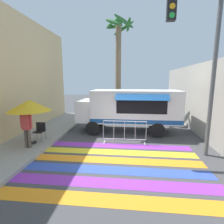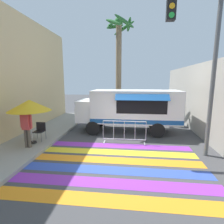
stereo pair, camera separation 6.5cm
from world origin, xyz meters
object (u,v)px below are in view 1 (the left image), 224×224
at_px(traffic_signal_pole, 189,41).
at_px(vendor_person, 26,126).
at_px(food_truck, 128,107).
at_px(palm_tree, 119,56).
at_px(folding_chair, 40,130).
at_px(barricade_front, 124,132).
at_px(patio_umbrella, 29,106).

height_order(traffic_signal_pole, vendor_person, traffic_signal_pole).
xyz_separation_m(food_truck, palm_tree, (-0.76, 2.96, 3.32)).
xyz_separation_m(traffic_signal_pole, folding_chair, (-6.51, 0.71, -3.81)).
height_order(vendor_person, barricade_front, vendor_person).
distance_m(food_truck, palm_tree, 4.52).
height_order(patio_umbrella, folding_chair, patio_umbrella).
height_order(folding_chair, palm_tree, palm_tree).
relative_size(patio_umbrella, barricade_front, 0.97).
height_order(patio_umbrella, barricade_front, patio_umbrella).
distance_m(traffic_signal_pole, barricade_front, 4.69).
distance_m(traffic_signal_pole, vendor_person, 7.33).
bearing_deg(barricade_front, patio_umbrella, -168.89).
bearing_deg(traffic_signal_pole, patio_umbrella, 178.22).
bearing_deg(traffic_signal_pole, vendor_person, -177.25).
relative_size(food_truck, barricade_front, 2.80).
height_order(patio_umbrella, palm_tree, palm_tree).
bearing_deg(barricade_front, vendor_person, -161.88).
relative_size(traffic_signal_pole, barricade_front, 3.10).
bearing_deg(vendor_person, barricade_front, 9.40).
relative_size(traffic_signal_pole, palm_tree, 0.88).
distance_m(traffic_signal_pole, folding_chair, 7.58).
bearing_deg(folding_chair, palm_tree, 38.45).
height_order(traffic_signal_pole, barricade_front, traffic_signal_pole).
distance_m(patio_umbrella, vendor_person, 0.95).
bearing_deg(patio_umbrella, palm_tree, 58.58).
xyz_separation_m(vendor_person, palm_tree, (3.47, 6.38, 3.69)).
bearing_deg(traffic_signal_pole, barricade_front, 156.44).
bearing_deg(palm_tree, vendor_person, -118.54).
distance_m(food_truck, folding_chair, 4.93).
height_order(food_truck, vendor_person, food_truck).
xyz_separation_m(vendor_person, barricade_front, (4.13, 1.35, -0.56)).
height_order(food_truck, folding_chair, food_truck).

